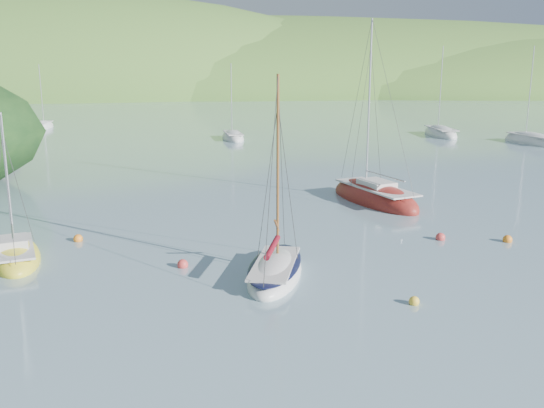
{
  "coord_description": "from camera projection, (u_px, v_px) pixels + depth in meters",
  "views": [
    {
      "loc": [
        -3.49,
        -21.88,
        9.09
      ],
      "look_at": [
        -0.76,
        8.0,
        1.93
      ],
      "focal_mm": 40.0,
      "sensor_mm": 36.0,
      "label": 1
    }
  ],
  "objects": [
    {
      "name": "daysailer_white",
      "position": [
        275.0,
        272.0,
        26.03
      ],
      "size": [
        3.6,
        6.31,
        9.15
      ],
      "rotation": [
        0.0,
        0.0,
        -0.25
      ],
      "color": "white",
      "rests_on": "ground"
    },
    {
      "name": "sailboat_yellow",
      "position": [
        15.0,
        256.0,
        28.17
      ],
      "size": [
        3.89,
        6.01,
        7.43
      ],
      "rotation": [
        0.0,
        0.0,
        0.33
      ],
      "color": "yellow",
      "rests_on": "ground"
    },
    {
      "name": "sloop_red",
      "position": [
        375.0,
        198.0,
        39.73
      ],
      "size": [
        5.72,
        9.03,
        12.63
      ],
      "rotation": [
        0.0,
        0.0,
        0.35
      ],
      "color": "maroon",
      "rests_on": "ground"
    },
    {
      "name": "ground",
      "position": [
        310.0,
        299.0,
        23.62
      ],
      "size": [
        700.0,
        700.0,
        0.0
      ],
      "primitive_type": "plane",
      "color": "slate",
      "rests_on": "ground"
    },
    {
      "name": "distant_sloop_c",
      "position": [
        42.0,
        127.0,
        82.46
      ],
      "size": [
        2.54,
        6.57,
        9.25
      ],
      "rotation": [
        0.0,
        0.0,
        -0.04
      ],
      "color": "white",
      "rests_on": "ground"
    },
    {
      "name": "mooring_buoys",
      "position": [
        318.0,
        250.0,
        29.24
      ],
      "size": [
        22.42,
        10.08,
        0.5
      ],
      "color": "yellow",
      "rests_on": "ground"
    },
    {
      "name": "distant_sloop_a",
      "position": [
        233.0,
        138.0,
        70.93
      ],
      "size": [
        3.11,
        6.87,
        9.48
      ],
      "rotation": [
        0.0,
        0.0,
        0.12
      ],
      "color": "white",
      "rests_on": "ground"
    },
    {
      "name": "distant_sloop_d",
      "position": [
        531.0,
        142.0,
        67.43
      ],
      "size": [
        4.6,
        8.5,
        11.51
      ],
      "rotation": [
        0.0,
        0.0,
        0.23
      ],
      "color": "white",
      "rests_on": "ground"
    },
    {
      "name": "shoreline_hills",
      "position": [
        196.0,
        89.0,
        189.78
      ],
      "size": [
        690.0,
        135.0,
        56.0
      ],
      "color": "#2D6225",
      "rests_on": "ground"
    },
    {
      "name": "distant_sloop_b",
      "position": [
        441.0,
        134.0,
        74.24
      ],
      "size": [
        2.98,
        8.19,
        11.63
      ],
      "rotation": [
        0.0,
        0.0,
        -0.01
      ],
      "color": "white",
      "rests_on": "ground"
    }
  ]
}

